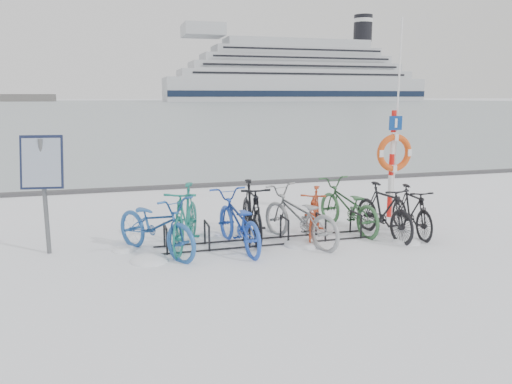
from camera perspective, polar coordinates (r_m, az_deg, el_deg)
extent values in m
plane|color=white|center=(9.14, 1.11, -5.81)|extent=(900.00, 900.00, 0.00)
cube|color=#A5B4BB|center=(163.41, -15.13, 9.64)|extent=(400.00, 298.00, 0.02)
cube|color=#3F3F42|center=(14.72, -5.58, 0.78)|extent=(400.00, 0.25, 0.10)
cylinder|color=black|center=(8.53, -10.15, -5.66)|extent=(0.04, 0.04, 0.44)
cylinder|color=black|center=(8.95, -10.43, -4.88)|extent=(0.04, 0.04, 0.44)
cylinder|color=black|center=(8.68, -10.34, -3.86)|extent=(0.04, 0.44, 0.04)
cylinder|color=black|center=(8.63, -5.36, -5.35)|extent=(0.04, 0.04, 0.44)
cylinder|color=black|center=(9.04, -5.88, -4.59)|extent=(0.04, 0.04, 0.44)
cylinder|color=black|center=(8.78, -5.65, -3.58)|extent=(0.04, 0.44, 0.04)
cylinder|color=black|center=(8.78, -0.72, -5.01)|extent=(0.04, 0.04, 0.44)
cylinder|color=black|center=(9.19, -1.44, -4.29)|extent=(0.04, 0.04, 0.44)
cylinder|color=black|center=(8.93, -1.09, -3.28)|extent=(0.04, 0.44, 0.04)
cylinder|color=black|center=(8.98, 3.73, -4.66)|extent=(0.04, 0.04, 0.44)
cylinder|color=black|center=(9.38, 2.83, -3.97)|extent=(0.04, 0.04, 0.44)
cylinder|color=black|center=(9.13, 3.29, -2.97)|extent=(0.04, 0.44, 0.04)
cylinder|color=black|center=(9.24, 7.95, -4.30)|extent=(0.04, 0.04, 0.44)
cylinder|color=black|center=(9.63, 6.90, -3.65)|extent=(0.04, 0.04, 0.44)
cylinder|color=black|center=(9.38, 7.45, -2.67)|extent=(0.04, 0.44, 0.04)
cylinder|color=black|center=(9.55, 11.92, -3.94)|extent=(0.04, 0.04, 0.44)
cylinder|color=black|center=(9.93, 10.75, -3.32)|extent=(0.04, 0.04, 0.44)
cylinder|color=black|center=(9.68, 11.37, -2.36)|extent=(0.04, 0.44, 0.04)
cylinder|color=black|center=(8.93, 1.52, -6.07)|extent=(4.00, 0.03, 0.03)
cylinder|color=black|center=(9.33, 0.72, -5.32)|extent=(4.00, 0.03, 0.03)
cylinder|color=#595B5E|center=(9.01, -22.98, -0.56)|extent=(0.08, 0.08, 1.94)
cube|color=black|center=(8.89, -23.29, 3.15)|extent=(0.70, 0.34, 0.88)
cube|color=#8C99AD|center=(8.85, -23.32, 3.11)|extent=(0.62, 0.26, 0.78)
cylinder|color=red|center=(11.39, 14.99, -1.60)|extent=(0.11, 0.11, 0.47)
cylinder|color=silver|center=(11.30, 15.10, 0.71)|extent=(0.11, 0.11, 0.47)
cylinder|color=red|center=(11.23, 15.22, 3.05)|extent=(0.11, 0.11, 0.47)
cylinder|color=silver|center=(11.18, 15.34, 5.41)|extent=(0.11, 0.11, 0.47)
cylinder|color=red|center=(11.15, 15.46, 7.79)|extent=(0.11, 0.11, 0.47)
torus|color=#D84B14|center=(11.13, 15.53, 4.33)|extent=(0.82, 0.14, 0.82)
cube|color=navy|center=(11.08, 15.67, 7.60)|extent=(0.30, 0.03, 0.30)
cylinder|color=silver|center=(11.25, 15.80, 7.91)|extent=(0.04, 0.04, 4.23)
cube|color=silver|center=(246.90, 4.63, 11.54)|extent=(126.36, 23.47, 10.83)
cube|color=black|center=(235.87, 5.64, 11.12)|extent=(126.36, 0.30, 2.71)
cube|color=black|center=(257.96, 3.70, 11.12)|extent=(126.36, 0.30, 2.71)
cube|color=silver|center=(247.08, 4.66, 13.21)|extent=(112.82, 21.66, 3.61)
cube|color=silver|center=(247.48, 4.68, 14.89)|extent=(91.16, 18.95, 3.61)
cube|color=silver|center=(248.09, 4.71, 16.55)|extent=(69.50, 16.25, 3.61)
cube|color=silver|center=(236.81, -6.09, 17.89)|extent=(18.05, 18.05, 5.42)
cylinder|color=black|center=(262.82, 12.12, 17.82)|extent=(9.03, 9.03, 12.64)
cube|color=black|center=(236.98, 5.63, 14.17)|extent=(99.28, 0.20, 10.83)
imported|color=#25579F|center=(8.57, -11.39, -3.47)|extent=(1.69, 2.09, 1.06)
imported|color=#1A7264|center=(8.82, -8.07, -2.68)|extent=(1.15, 1.97, 1.14)
imported|color=blue|center=(8.73, -2.11, -3.12)|extent=(0.91, 2.03, 1.03)
imported|color=black|center=(9.24, -0.49, -2.03)|extent=(0.68, 1.90, 1.12)
imported|color=gray|center=(9.06, 4.96, -2.54)|extent=(1.36, 2.12, 1.05)
imported|color=#A53519|center=(9.47, 6.70, -2.24)|extent=(1.16, 1.64, 0.97)
imported|color=#315F36|center=(10.05, 10.42, -1.38)|extent=(0.98, 2.06, 1.04)
imported|color=black|center=(9.72, 14.41, -1.94)|extent=(0.69, 1.79, 1.05)
imported|color=black|center=(10.05, 17.38, -1.89)|extent=(0.61, 1.65, 0.97)
ellipsoid|color=white|center=(10.30, 6.72, -3.94)|extent=(0.43, 0.43, 0.15)
ellipsoid|color=white|center=(10.00, 2.21, -4.33)|extent=(0.41, 0.41, 0.14)
ellipsoid|color=white|center=(10.40, 16.66, -4.19)|extent=(0.40, 0.40, 0.14)
ellipsoid|color=white|center=(9.55, 16.82, -5.54)|extent=(0.50, 0.50, 0.17)
ellipsoid|color=white|center=(9.04, 5.24, -6.04)|extent=(0.66, 0.66, 0.23)
ellipsoid|color=white|center=(9.66, -5.28, -4.92)|extent=(0.39, 0.39, 0.14)
ellipsoid|color=white|center=(8.33, -12.08, -7.73)|extent=(0.63, 0.63, 0.22)
ellipsoid|color=white|center=(8.98, -14.83, -6.48)|extent=(0.43, 0.43, 0.15)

